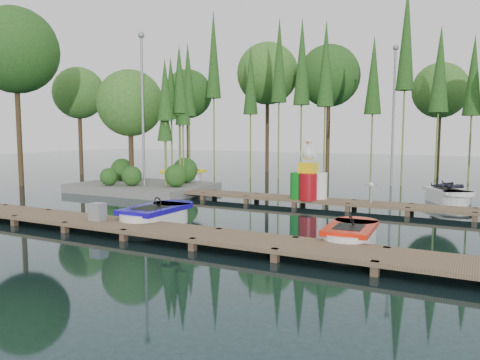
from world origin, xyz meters
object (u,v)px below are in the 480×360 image
at_px(island, 140,124).
at_px(yellow_barrel, 303,186).
at_px(boat_yellow_far, 180,175).
at_px(utility_cabinet, 98,212).
at_px(boat_red, 351,236).
at_px(drum_cluster, 308,181).
at_px(boat_blue, 156,217).

height_order(island, yellow_barrel, island).
relative_size(boat_yellow_far, utility_cabinet, 6.10).
distance_m(boat_red, yellow_barrel, 6.30).
bearing_deg(island, drum_cluster, -6.21).
bearing_deg(boat_red, yellow_barrel, 117.57).
xyz_separation_m(boat_red, yellow_barrel, (-3.21, 5.40, 0.53)).
bearing_deg(drum_cluster, island, 173.79).
height_order(yellow_barrel, drum_cluster, drum_cluster).
relative_size(island, boat_red, 2.68).
bearing_deg(island, utility_cabinet, -58.43).
bearing_deg(boat_blue, boat_yellow_far, 122.38).
distance_m(boat_red, utility_cabinet, 7.10).
relative_size(boat_blue, utility_cabinet, 5.61).
height_order(island, boat_blue, island).
xyz_separation_m(boat_red, drum_cluster, (-2.95, 5.24, 0.73)).
relative_size(boat_red, yellow_barrel, 2.68).
height_order(boat_blue, yellow_barrel, yellow_barrel).
xyz_separation_m(island, boat_blue, (5.83, -6.43, -2.91)).
distance_m(utility_cabinet, yellow_barrel, 7.92).
relative_size(boat_blue, boat_yellow_far, 0.92).
distance_m(yellow_barrel, drum_cluster, 0.37).
bearing_deg(boat_blue, drum_cluster, 62.63).
bearing_deg(boat_yellow_far, drum_cluster, -51.44).
height_order(boat_blue, boat_yellow_far, boat_yellow_far).
bearing_deg(boat_red, utility_cabinet, -170.14).
distance_m(boat_blue, boat_yellow_far, 13.16).
relative_size(boat_red, boat_yellow_far, 0.83).
distance_m(island, boat_blue, 9.15).
bearing_deg(yellow_barrel, island, 174.68).
xyz_separation_m(utility_cabinet, yellow_barrel, (3.70, 7.00, 0.22)).
xyz_separation_m(boat_blue, utility_cabinet, (-1.04, -1.36, 0.28)).
relative_size(utility_cabinet, drum_cluster, 0.22).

